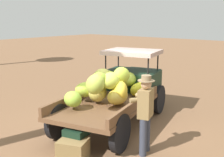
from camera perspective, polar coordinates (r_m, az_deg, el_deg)
The scene contains 4 objects.
ground_plane at distance 7.33m, azimuth -0.38°, elevation -10.21°, with size 60.00×60.00×0.00m, color brown.
truck at distance 7.71m, azimuth 1.58°, elevation -1.82°, with size 4.66×2.61×1.86m.
farmer at distance 5.86m, azimuth 6.67°, elevation -6.26°, with size 0.55×0.51×1.67m.
wooden_crate at distance 5.90m, azimuth -7.83°, elevation -13.96°, with size 0.56×0.46×0.40m, color olive.
Camera 1 is at (-5.15, -4.40, 2.79)m, focal length 45.57 mm.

